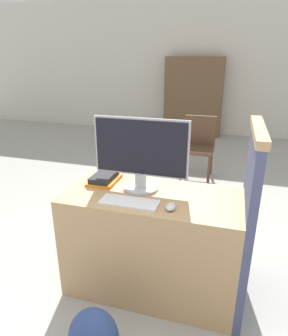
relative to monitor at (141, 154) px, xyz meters
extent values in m
plane|color=#9E9E99|center=(0.10, -0.35, -1.03)|extent=(20.00, 20.00, 0.00)
cube|color=beige|center=(0.10, 4.89, 0.37)|extent=(12.00, 0.06, 2.80)
cube|color=tan|center=(0.10, -0.06, -0.64)|extent=(1.20, 0.59, 0.76)
cube|color=#474C70|center=(0.72, -0.01, -0.42)|extent=(0.05, 0.69, 1.21)
cube|color=tan|center=(0.72, -0.01, 0.21)|extent=(0.07, 0.69, 0.05)
cylinder|color=#B7B7BC|center=(0.00, 0.00, -0.25)|extent=(0.24, 0.24, 0.02)
cylinder|color=#B7B7BC|center=(0.00, 0.00, -0.19)|extent=(0.08, 0.08, 0.10)
cube|color=#B7B7BC|center=(0.00, 0.00, 0.05)|extent=(0.66, 0.01, 0.40)
cube|color=black|center=(0.00, 0.00, 0.05)|extent=(0.63, 0.02, 0.37)
cube|color=white|center=(0.00, -0.23, -0.25)|extent=(0.37, 0.14, 0.02)
ellipsoid|color=silver|center=(0.26, -0.23, -0.24)|extent=(0.06, 0.09, 0.04)
cube|color=orange|center=(-0.30, 0.05, -0.25)|extent=(0.19, 0.27, 0.02)
cube|color=#232328|center=(-0.30, 0.05, -0.22)|extent=(0.14, 0.26, 0.04)
cylinder|color=#4C3323|center=(-0.04, 2.01, -0.83)|extent=(0.04, 0.04, 0.39)
cylinder|color=#4C3323|center=(0.34, 2.01, -0.83)|extent=(0.04, 0.04, 0.39)
cylinder|color=#4C3323|center=(-0.04, 2.39, -0.83)|extent=(0.04, 0.04, 0.39)
cylinder|color=#4C3323|center=(0.34, 2.39, -0.83)|extent=(0.04, 0.04, 0.39)
cube|color=#4C3323|center=(0.15, 2.20, -0.61)|extent=(0.44, 0.44, 0.05)
cube|color=#4C3323|center=(0.15, 2.40, -0.38)|extent=(0.44, 0.04, 0.41)
cube|color=brown|center=(-0.27, 4.65, -0.21)|extent=(1.20, 0.32, 1.63)
camera|label=1|loc=(0.57, -1.83, 0.62)|focal=32.00mm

